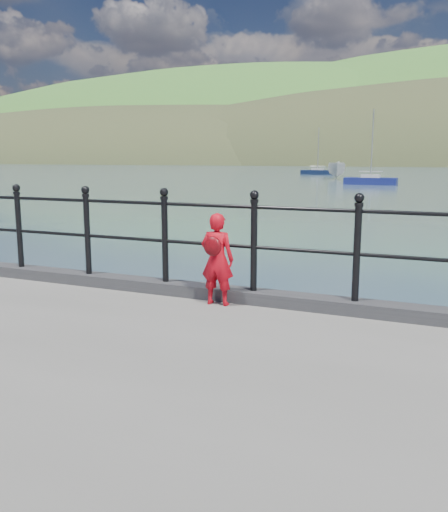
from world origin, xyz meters
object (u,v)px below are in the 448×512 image
at_px(railing, 208,232).
at_px(sailboat_port, 370,181).
at_px(launch_white, 337,170).
at_px(sailboat_left, 318,172).
at_px(child, 217,259).

relative_size(railing, sailboat_port, 2.42).
distance_m(launch_white, sailboat_left, 17.92).
relative_size(launch_white, sailboat_left, 0.77).
xyz_separation_m(child, launch_white, (-11.45, 61.91, -0.46)).
relative_size(railing, sailboat_left, 2.45).
height_order(child, launch_white, launch_white).
relative_size(railing, child, 16.62).
distance_m(sailboat_left, sailboat_port, 31.41).
height_order(sailboat_left, sailboat_port, sailboat_port).
bearing_deg(child, launch_white, -83.28).
bearing_deg(launch_white, railing, -92.16).
xyz_separation_m(launch_white, sailboat_left, (-6.45, 16.70, -0.76)).
bearing_deg(child, sailboat_port, -87.39).
bearing_deg(launch_white, sailboat_left, 98.67).
relative_size(child, launch_white, 0.19).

